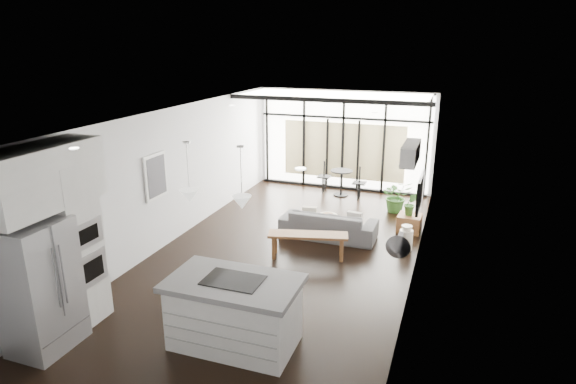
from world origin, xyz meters
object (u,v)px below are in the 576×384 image
Objects in this scene: sofa at (329,220)px; console_bench at (308,246)px; island at (234,313)px; fridge at (40,287)px; milk_can at (406,238)px; tv at (420,192)px; pouf at (327,222)px.

sofa is 1.16m from console_bench.
fridge is at bearing -159.46° from island.
sofa reaches higher than console_bench.
console_bench is (-0.11, -1.14, -0.15)m from sofa.
sofa reaches higher than milk_can.
sofa is at bearing 69.83° from console_bench.
tv is at bearing 9.16° from console_bench.
fridge is 5.79m from sofa.
island is 0.98× the size of fridge.
fridge is 4.77m from console_bench.
milk_can is (4.32, 5.00, -0.66)m from fridge.
island is at bearing 87.21° from sofa.
island is at bearing -114.82° from milk_can.
milk_can is at bearing -15.86° from pouf.
sofa is 0.47m from pouf.
sofa is at bearing -71.78° from pouf.
console_bench is at bearing 57.41° from fridge.
tv reaches higher than console_bench.
fridge reaches higher than pouf.
sofa is (2.66, 5.12, -0.52)m from fridge.
fridge is 3.48× the size of milk_can.
fridge is at bearing -133.04° from tv.
island is 4.52m from tv.
island is 4.50m from milk_can.
tv is (0.21, -0.15, 1.04)m from milk_can.
island is 4.60m from pouf.
tv is at bearing 61.67° from island.
sofa is 4.57× the size of pouf.
island reaches higher than pouf.
milk_can is (1.66, -0.12, -0.14)m from sofa.
console_bench is 2.93× the size of milk_can.
pouf is (-0.13, 0.39, -0.22)m from sofa.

